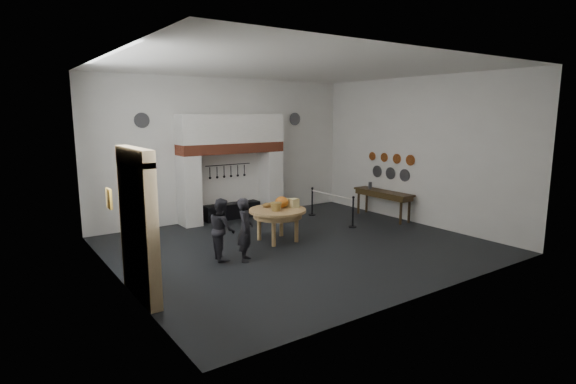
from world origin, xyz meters
TOP-DOWN VIEW (x-y plane):
  - floor at (0.00, 0.00)m, footprint 9.00×8.00m
  - ceiling at (0.00, 0.00)m, footprint 9.00×8.00m
  - wall_back at (0.00, 4.00)m, footprint 9.00×0.02m
  - wall_front at (0.00, -4.00)m, footprint 9.00×0.02m
  - wall_left at (-4.50, 0.00)m, footprint 0.02×8.00m
  - wall_right at (4.50, 0.00)m, footprint 0.02×8.00m
  - chimney_pier_left at (-1.48, 3.65)m, footprint 0.55×0.70m
  - chimney_pier_right at (1.48, 3.65)m, footprint 0.55×0.70m
  - hearth_brick_band at (0.00, 3.65)m, footprint 3.50×0.72m
  - chimney_hood at (0.00, 3.65)m, footprint 3.50×0.70m
  - iron_range at (0.00, 3.72)m, footprint 1.90×0.45m
  - utensil_rail at (0.00, 3.92)m, footprint 1.60×0.02m
  - door_recess at (-4.47, -1.00)m, footprint 0.04×1.10m
  - door_jamb_near at (-4.38, -1.70)m, footprint 0.22×0.30m
  - door_jamb_far at (-4.38, -0.30)m, footprint 0.22×0.30m
  - door_lintel at (-4.38, -1.00)m, footprint 0.22×1.70m
  - wall_plaque at (-4.45, 0.80)m, footprint 0.05×0.34m
  - work_table at (-0.23, 0.66)m, footprint 1.65×1.65m
  - pumpkin at (-0.03, 0.76)m, footprint 0.36×0.36m
  - cheese_block_big at (0.27, 0.61)m, footprint 0.22×0.22m
  - cheese_block_small at (0.25, 0.91)m, footprint 0.18×0.18m
  - wicker_basket at (-0.38, 0.51)m, footprint 0.35×0.35m
  - bread_loaf at (-0.33, 1.01)m, footprint 0.31×0.18m
  - visitor_near at (-1.74, -0.29)m, footprint 0.61×0.65m
  - visitor_far at (-2.14, 0.11)m, footprint 0.67×0.80m
  - side_table at (4.10, 0.95)m, footprint 0.55×2.20m
  - pewter_jug at (4.10, 1.55)m, footprint 0.12×0.12m
  - copper_pan_a at (4.46, 0.20)m, footprint 0.03×0.34m
  - copper_pan_b at (4.46, 0.75)m, footprint 0.03×0.32m
  - copper_pan_c at (4.46, 1.30)m, footprint 0.03×0.30m
  - copper_pan_d at (4.46, 1.85)m, footprint 0.03×0.28m
  - pewter_plate_left at (4.46, 0.40)m, footprint 0.03×0.40m
  - pewter_plate_mid at (4.46, 1.00)m, footprint 0.03×0.40m
  - pewter_plate_right at (4.46, 1.60)m, footprint 0.03×0.40m
  - pewter_plate_back_left at (-2.70, 3.96)m, footprint 0.44×0.03m
  - pewter_plate_back_right at (2.70, 3.96)m, footprint 0.44×0.03m
  - barrier_post_near at (2.45, 0.59)m, footprint 0.05×0.05m
  - barrier_post_far at (2.45, 2.59)m, footprint 0.05×0.05m
  - barrier_rope at (2.45, 1.59)m, footprint 0.04×2.00m

SIDE VIEW (x-z plane):
  - floor at x=0.00m, z-range -0.01..0.01m
  - iron_range at x=0.00m, z-range 0.00..0.50m
  - barrier_post_near at x=2.45m, z-range 0.00..0.90m
  - barrier_post_far at x=2.45m, z-range 0.00..0.90m
  - visitor_far at x=-2.14m, z-range 0.00..1.46m
  - visitor_near at x=-1.74m, z-range 0.00..1.49m
  - work_table at x=-0.23m, z-range 0.80..0.88m
  - barrier_rope at x=2.45m, z-range 0.83..0.87m
  - side_table at x=4.10m, z-range 0.84..0.90m
  - bread_loaf at x=-0.33m, z-range 0.87..1.01m
  - cheese_block_small at x=0.25m, z-range 0.88..1.07m
  - wicker_basket at x=-0.38m, z-range 0.88..1.09m
  - cheese_block_big at x=0.27m, z-range 0.88..1.11m
  - pewter_jug at x=4.10m, z-range 0.90..1.12m
  - pumpkin at x=-0.03m, z-range 0.88..1.18m
  - chimney_pier_left at x=-1.48m, z-range 0.00..2.15m
  - chimney_pier_right at x=1.48m, z-range 0.00..2.15m
  - door_recess at x=-4.47m, z-range 0.00..2.50m
  - door_jamb_near at x=-4.38m, z-range 0.00..2.60m
  - door_jamb_far at x=-4.38m, z-range 0.00..2.60m
  - pewter_plate_left at x=4.46m, z-range 1.25..1.65m
  - pewter_plate_mid at x=4.46m, z-range 1.25..1.65m
  - pewter_plate_right at x=4.46m, z-range 1.25..1.65m
  - wall_plaque at x=-4.45m, z-range 1.38..1.82m
  - utensil_rail at x=0.00m, z-range 1.74..1.76m
  - copper_pan_b at x=4.46m, z-range 1.79..2.11m
  - copper_pan_d at x=4.46m, z-range 1.81..2.09m
  - copper_pan_a at x=4.46m, z-range 1.78..2.12m
  - copper_pan_c at x=4.46m, z-range 1.80..2.10m
  - wall_back at x=0.00m, z-range 0.00..4.50m
  - wall_front at x=0.00m, z-range 0.00..4.50m
  - wall_left at x=-4.50m, z-range 0.00..4.50m
  - wall_right at x=4.50m, z-range 0.00..4.50m
  - hearth_brick_band at x=0.00m, z-range 2.15..2.47m
  - door_lintel at x=-4.38m, z-range 2.50..2.80m
  - chimney_hood at x=0.00m, z-range 2.47..3.37m
  - pewter_plate_back_left at x=-2.70m, z-range 2.98..3.42m
  - pewter_plate_back_right at x=2.70m, z-range 2.98..3.42m
  - ceiling at x=0.00m, z-range 4.49..4.51m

